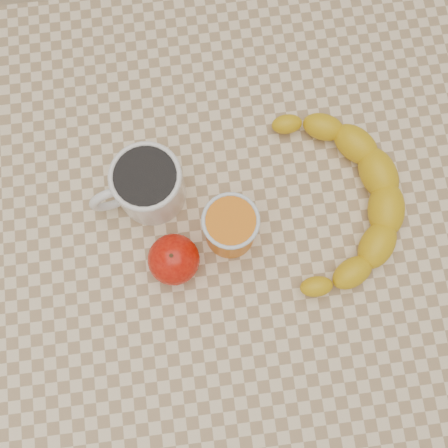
{
  "coord_description": "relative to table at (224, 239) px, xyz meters",
  "views": [
    {
      "loc": [
        -0.02,
        -0.15,
        1.44
      ],
      "look_at": [
        0.0,
        0.0,
        0.77
      ],
      "focal_mm": 40.0,
      "sensor_mm": 36.0,
      "label": 1
    }
  ],
  "objects": [
    {
      "name": "apple",
      "position": [
        -0.07,
        -0.04,
        0.12
      ],
      "size": [
        0.09,
        0.09,
        0.06
      ],
      "color": "#9B0905",
      "rests_on": "table"
    },
    {
      "name": "banana",
      "position": [
        0.16,
        0.01,
        0.11
      ],
      "size": [
        0.32,
        0.38,
        0.05
      ],
      "primitive_type": null,
      "rotation": [
        0.0,
        0.0,
        -0.16
      ],
      "color": "gold",
      "rests_on": "table"
    },
    {
      "name": "orange_juice_glass",
      "position": [
        0.01,
        -0.01,
        0.13
      ],
      "size": [
        0.07,
        0.07,
        0.09
      ],
      "color": "#DB6606",
      "rests_on": "table"
    },
    {
      "name": "table",
      "position": [
        0.0,
        0.0,
        0.0
      ],
      "size": [
        0.8,
        0.8,
        0.75
      ],
      "color": "beige",
      "rests_on": "ground"
    },
    {
      "name": "ground",
      "position": [
        0.0,
        0.0,
        -0.66
      ],
      "size": [
        3.0,
        3.0,
        0.0
      ],
      "primitive_type": "plane",
      "color": "tan",
      "rests_on": "ground"
    },
    {
      "name": "coffee_mug",
      "position": [
        -0.1,
        0.06,
        0.13
      ],
      "size": [
        0.14,
        0.12,
        0.08
      ],
      "color": "silver",
      "rests_on": "table"
    }
  ]
}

